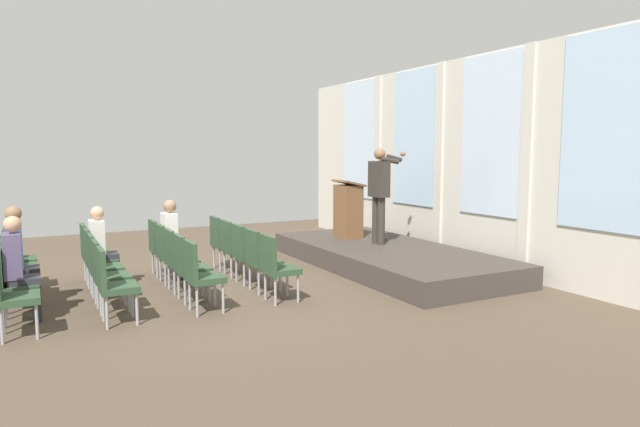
# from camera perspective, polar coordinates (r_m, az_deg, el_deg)

# --- Properties ---
(ground_plane) EXTENTS (13.79, 13.79, 0.00)m
(ground_plane) POSITION_cam_1_polar(r_m,az_deg,el_deg) (8.65, -13.28, -7.68)
(ground_plane) COLOR brown
(rear_partition) EXTENTS (10.61, 0.14, 3.77)m
(rear_partition) POSITION_cam_1_polar(r_m,az_deg,el_deg) (10.74, 13.40, 5.50)
(rear_partition) COLOR beige
(rear_partition) RESTS_ON ground
(stage_platform) EXTENTS (5.00, 2.24, 0.37)m
(stage_platform) POSITION_cam_1_polar(r_m,az_deg,el_deg) (10.09, 6.91, -4.48)
(stage_platform) COLOR #3F3833
(stage_platform) RESTS_ON ground
(speaker) EXTENTS (0.51, 0.69, 1.78)m
(speaker) POSITION_cam_1_polar(r_m,az_deg,el_deg) (10.27, 6.17, 2.60)
(speaker) COLOR #332D28
(speaker) RESTS_ON stage_platform
(mic_stand) EXTENTS (0.28, 0.28, 1.55)m
(mic_stand) POSITION_cam_1_polar(r_m,az_deg,el_deg) (10.78, 6.13, -0.97)
(mic_stand) COLOR black
(mic_stand) RESTS_ON stage_platform
(lectern) EXTENTS (0.60, 0.48, 1.16)m
(lectern) POSITION_cam_1_polar(r_m,az_deg,el_deg) (11.06, 2.93, 0.38)
(lectern) COLOR brown
(lectern) RESTS_ON stage_platform
(chair_r0_c0) EXTENTS (0.46, 0.44, 0.94)m
(chair_r0_c0) POSITION_cam_1_polar(r_m,az_deg,el_deg) (9.94, -10.14, -2.63)
(chair_r0_c0) COLOR #99999E
(chair_r0_c0) RESTS_ON ground
(chair_r0_c1) EXTENTS (0.46, 0.44, 0.94)m
(chair_r0_c1) POSITION_cam_1_polar(r_m,az_deg,el_deg) (9.37, -9.00, -3.17)
(chair_r0_c1) COLOR #99999E
(chair_r0_c1) RESTS_ON ground
(chair_r0_c2) EXTENTS (0.46, 0.44, 0.94)m
(chair_r0_c2) POSITION_cam_1_polar(r_m,az_deg,el_deg) (8.80, -7.71, -3.77)
(chair_r0_c2) COLOR #99999E
(chair_r0_c2) RESTS_ON ground
(chair_r0_c3) EXTENTS (0.46, 0.44, 0.94)m
(chair_r0_c3) POSITION_cam_1_polar(r_m,az_deg,el_deg) (8.23, -6.24, -4.45)
(chair_r0_c3) COLOR #99999E
(chair_r0_c3) RESTS_ON ground
(chair_r0_c4) EXTENTS (0.46, 0.44, 0.94)m
(chair_r0_c4) POSITION_cam_1_polar(r_m,az_deg,el_deg) (7.67, -4.55, -5.23)
(chair_r0_c4) COLOR #99999E
(chair_r0_c4) RESTS_ON ground
(chair_r1_c0) EXTENTS (0.46, 0.44, 0.94)m
(chair_r1_c0) POSITION_cam_1_polar(r_m,az_deg,el_deg) (9.68, -16.20, -3.03)
(chair_r1_c0) COLOR #99999E
(chair_r1_c0) RESTS_ON ground
(chair_r1_c1) EXTENTS (0.46, 0.44, 0.94)m
(chair_r1_c1) POSITION_cam_1_polar(r_m,az_deg,el_deg) (9.09, -15.42, -3.62)
(chair_r1_c1) COLOR #99999E
(chair_r1_c1) RESTS_ON ground
(audience_r1_c1) EXTENTS (0.36, 0.39, 1.32)m
(audience_r1_c1) POSITION_cam_1_polar(r_m,az_deg,el_deg) (9.07, -14.96, -2.34)
(audience_r1_c1) COLOR #2D2D33
(audience_r1_c1) RESTS_ON ground
(chair_r1_c2) EXTENTS (0.46, 0.44, 0.94)m
(chair_r1_c2) POSITION_cam_1_polar(r_m,az_deg,el_deg) (8.50, -14.53, -4.28)
(chair_r1_c2) COLOR #99999E
(chair_r1_c2) RESTS_ON ground
(chair_r1_c3) EXTENTS (0.46, 0.44, 0.94)m
(chair_r1_c3) POSITION_cam_1_polar(r_m,az_deg,el_deg) (7.91, -13.51, -5.04)
(chair_r1_c3) COLOR #99999E
(chair_r1_c3) RESTS_ON ground
(chair_r1_c4) EXTENTS (0.46, 0.44, 0.94)m
(chair_r1_c4) POSITION_cam_1_polar(r_m,az_deg,el_deg) (7.33, -12.32, -5.92)
(chair_r1_c4) COLOR #99999E
(chair_r1_c4) RESTS_ON ground
(chair_r2_c0) EXTENTS (0.46, 0.44, 0.94)m
(chair_r2_c0) POSITION_cam_1_polar(r_m,az_deg,el_deg) (9.53, -22.53, -3.42)
(chair_r2_c0) COLOR #99999E
(chair_r2_c0) RESTS_ON ground
(chair_r2_c1) EXTENTS (0.46, 0.44, 0.94)m
(chair_r2_c1) POSITION_cam_1_polar(r_m,az_deg,el_deg) (8.93, -22.17, -4.04)
(chair_r2_c1) COLOR #99999E
(chair_r2_c1) RESTS_ON ground
(audience_r2_c1) EXTENTS (0.36, 0.39, 1.27)m
(audience_r2_c1) POSITION_cam_1_polar(r_m,az_deg,el_deg) (8.91, -21.68, -2.90)
(audience_r2_c1) COLOR #2D2D33
(audience_r2_c1) RESTS_ON ground
(chair_r2_c2) EXTENTS (0.46, 0.44, 0.94)m
(chair_r2_c2) POSITION_cam_1_polar(r_m,az_deg,el_deg) (8.33, -21.75, -4.75)
(chair_r2_c2) COLOR #99999E
(chair_r2_c2) RESTS_ON ground
(chair_r2_c3) EXTENTS (0.46, 0.44, 0.94)m
(chair_r2_c3) POSITION_cam_1_polar(r_m,az_deg,el_deg) (7.73, -21.26, -5.58)
(chair_r2_c3) COLOR #99999E
(chair_r2_c3) RESTS_ON ground
(chair_r2_c4) EXTENTS (0.46, 0.44, 0.94)m
(chair_r2_c4) POSITION_cam_1_polar(r_m,az_deg,el_deg) (7.13, -20.70, -6.54)
(chair_r2_c4) COLOR #99999E
(chair_r2_c4) RESTS_ON ground
(chair_r3_c0) EXTENTS (0.46, 0.44, 0.94)m
(chair_r3_c0) POSITION_cam_1_polar(r_m,az_deg,el_deg) (9.50, -28.99, -3.77)
(chair_r3_c0) COLOR #99999E
(chair_r3_c0) RESTS_ON ground
(chair_r3_c1) EXTENTS (0.46, 0.44, 0.94)m
(chair_r3_c1) POSITION_cam_1_polar(r_m,az_deg,el_deg) (8.90, -29.07, -4.42)
(chair_r3_c1) COLOR #99999E
(chair_r3_c1) RESTS_ON ground
(chair_r3_c2) EXTENTS (0.46, 0.44, 0.94)m
(chair_r3_c2) POSITION_cam_1_polar(r_m,az_deg,el_deg) (8.29, -29.16, -5.16)
(chair_r3_c2) COLOR #99999E
(chair_r3_c2) RESTS_ON ground
(audience_r3_c2) EXTENTS (0.36, 0.39, 1.38)m
(audience_r3_c2) POSITION_cam_1_polar(r_m,az_deg,el_deg) (8.25, -28.70, -3.56)
(audience_r3_c2) COLOR #2D2D33
(audience_r3_c2) RESTS_ON ground
(chair_r3_c3) EXTENTS (0.46, 0.44, 0.94)m
(chair_r3_c3) POSITION_cam_1_polar(r_m,az_deg,el_deg) (7.69, -29.26, -6.02)
(chair_r3_c3) COLOR #99999E
(chair_r3_c3) RESTS_ON ground
(audience_r3_c3) EXTENTS (0.36, 0.39, 1.31)m
(audience_r3_c3) POSITION_cam_1_polar(r_m,az_deg,el_deg) (7.65, -28.73, -4.56)
(audience_r3_c3) COLOR #2D2D33
(audience_r3_c3) RESTS_ON ground
(chair_r3_c4) EXTENTS (0.46, 0.44, 0.94)m
(chair_r3_c4) POSITION_cam_1_polar(r_m,az_deg,el_deg) (7.09, -29.38, -7.03)
(chair_r3_c4) COLOR #99999E
(chair_r3_c4) RESTS_ON ground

